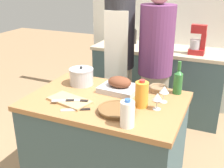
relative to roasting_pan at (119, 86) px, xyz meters
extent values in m
cube|color=#3D565B|center=(-0.04, -0.18, -0.51)|extent=(1.18, 0.79, 0.85)
cube|color=#A37042|center=(-0.04, -0.18, -0.07)|extent=(1.21, 0.82, 0.04)
cube|color=#3D565B|center=(-0.04, 1.47, -0.51)|extent=(1.65, 0.58, 0.87)
cube|color=beige|center=(-0.04, 1.47, -0.05)|extent=(1.70, 0.60, 0.04)
cube|color=silver|center=(-0.04, 1.82, 0.33)|extent=(2.20, 0.10, 2.55)
cube|color=#BCBCC1|center=(0.00, 0.00, -0.03)|extent=(0.33, 0.28, 0.04)
ellipsoid|color=brown|center=(0.00, 0.00, 0.03)|extent=(0.21, 0.17, 0.09)
cylinder|color=brown|center=(0.13, -0.36, -0.03)|extent=(0.25, 0.25, 0.03)
torus|color=brown|center=(0.13, -0.36, -0.02)|extent=(0.27, 0.27, 0.01)
cube|color=tan|center=(-0.27, -0.34, -0.04)|extent=(0.37, 0.25, 0.02)
cylinder|color=#B7B7BC|center=(-0.36, 0.01, 0.02)|extent=(0.20, 0.20, 0.13)
cylinder|color=#B7B7BC|center=(-0.36, 0.01, 0.09)|extent=(0.21, 0.21, 0.01)
sphere|color=black|center=(-0.36, 0.01, 0.11)|extent=(0.02, 0.02, 0.02)
cylinder|color=#846647|center=(0.29, 0.12, -0.03)|extent=(0.14, 0.14, 0.04)
torus|color=#846647|center=(0.29, 0.12, -0.01)|extent=(0.15, 0.15, 0.02)
cylinder|color=orange|center=(0.25, -0.20, 0.05)|extent=(0.10, 0.10, 0.19)
cylinder|color=red|center=(0.25, -0.20, 0.15)|extent=(0.04, 0.04, 0.02)
cylinder|color=white|center=(0.26, -0.51, 0.04)|extent=(0.09, 0.09, 0.17)
cylinder|color=#3360B2|center=(0.26, -0.51, 0.13)|extent=(0.04, 0.04, 0.02)
cylinder|color=#28662D|center=(0.45, 0.15, 0.04)|extent=(0.07, 0.07, 0.17)
cone|color=#28662D|center=(0.45, 0.15, 0.14)|extent=(0.07, 0.07, 0.03)
cylinder|color=#28662D|center=(0.45, 0.15, 0.19)|extent=(0.03, 0.03, 0.07)
cylinder|color=silver|center=(0.37, -0.20, -0.05)|extent=(0.06, 0.06, 0.00)
cylinder|color=silver|center=(0.37, -0.20, -0.01)|extent=(0.01, 0.01, 0.07)
cone|color=silver|center=(0.37, -0.20, 0.05)|extent=(0.07, 0.07, 0.05)
cylinder|color=silver|center=(0.39, -0.06, -0.05)|extent=(0.06, 0.06, 0.00)
cylinder|color=silver|center=(0.39, -0.06, -0.01)|extent=(0.01, 0.01, 0.07)
cone|color=silver|center=(0.39, -0.06, 0.06)|extent=(0.07, 0.07, 0.05)
cube|color=#B7B7BC|center=(-0.19, -0.46, -0.05)|extent=(0.13, 0.09, 0.01)
cube|color=black|center=(-0.10, -0.41, -0.05)|extent=(0.08, 0.06, 0.01)
cube|color=#B7B7BC|center=(-0.23, -0.34, -0.03)|extent=(0.10, 0.06, 0.01)
cube|color=black|center=(-0.16, -0.32, -0.03)|extent=(0.07, 0.04, 0.01)
cube|color=#B7B7BC|center=(-0.33, -0.40, -0.03)|extent=(0.11, 0.08, 0.01)
cube|color=black|center=(-0.26, -0.36, -0.03)|extent=(0.07, 0.05, 0.01)
cube|color=#B22323|center=(0.43, 1.36, 0.00)|extent=(0.18, 0.14, 0.06)
cylinder|color=#B7B7BC|center=(0.41, 1.36, 0.09)|extent=(0.13, 0.13, 0.11)
cube|color=#B22323|center=(0.49, 1.36, 0.12)|extent=(0.05, 0.08, 0.19)
cube|color=#B22323|center=(0.43, 1.36, 0.27)|extent=(0.17, 0.08, 0.10)
cylinder|color=#B28E2D|center=(-0.68, 1.50, 0.04)|extent=(0.05, 0.05, 0.15)
cylinder|color=black|center=(-0.68, 1.50, 0.12)|extent=(0.02, 0.02, 0.02)
cylinder|color=#332D28|center=(-0.41, 1.57, 0.06)|extent=(0.05, 0.05, 0.18)
cylinder|color=black|center=(-0.41, 1.57, 0.16)|extent=(0.02, 0.02, 0.02)
cylinder|color=#B28E2D|center=(-0.73, 1.58, 0.06)|extent=(0.06, 0.06, 0.18)
cylinder|color=black|center=(-0.73, 1.58, 0.16)|extent=(0.02, 0.02, 0.02)
cube|color=beige|center=(-0.28, 0.70, -0.51)|extent=(0.27, 0.20, 0.86)
cylinder|color=#28282D|center=(-0.28, 0.70, 0.28)|extent=(0.31, 0.31, 0.72)
cube|color=silver|center=(-0.26, 0.55, 0.07)|extent=(0.24, 0.05, 0.91)
cube|color=beige|center=(0.11, 0.72, -0.52)|extent=(0.33, 0.28, 0.83)
cylinder|color=#663360|center=(0.11, 0.72, 0.24)|extent=(0.35, 0.35, 0.69)
camera|label=1|loc=(0.80, -1.99, 0.87)|focal=45.00mm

